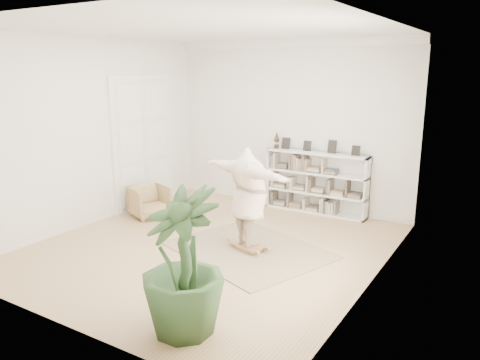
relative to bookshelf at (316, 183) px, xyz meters
The scene contains 9 objects.
floor 2.98m from the bookshelf, 104.79° to the right, with size 6.00×6.00×0.00m, color #A67A56.
room_shell 2.97m from the bookshelf, behind, with size 6.00×6.00×6.00m.
doors 3.84m from the bookshelf, 156.24° to the right, with size 0.09×1.78×2.92m.
bookshelf is the anchor object (origin of this frame).
armchair 3.51m from the bookshelf, 143.39° to the right, with size 0.69×0.71×0.65m, color tan.
rug 2.69m from the bookshelf, 92.49° to the right, with size 2.50×2.00×0.02m, color tan.
rocker_board 2.68m from the bookshelf, 92.49° to the right, with size 0.63×0.50×0.12m.
person 2.64m from the bookshelf, 92.49° to the right, with size 2.05×0.56×1.67m, color beige.
houseplant 5.20m from the bookshelf, 84.25° to the right, with size 0.97×0.97×1.73m, color #2C4A25.
Camera 1 is at (4.39, -6.20, 3.00)m, focal length 35.00 mm.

